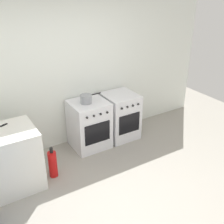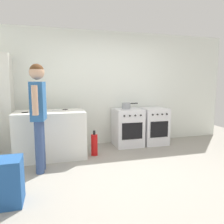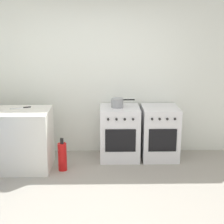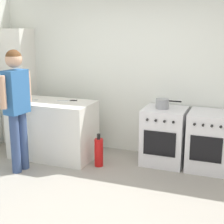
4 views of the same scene
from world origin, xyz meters
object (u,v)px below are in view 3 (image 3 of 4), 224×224
Objects in this scene: oven_right at (160,133)px; pot at (117,103)px; oven_left at (120,133)px; knife_chef at (21,108)px; fire_extinguisher at (62,156)px.

pot is at bearing -179.31° from oven_right.
oven_left is 1.00× the size of oven_right.
pot reaches higher than oven_left.
oven_left and oven_right have the same top height.
pot reaches higher than knife_chef.
oven_left is 2.83× the size of knife_chef.
oven_right is at bearing 0.69° from pot.
knife_chef is at bearing 158.49° from fire_extinguisher.
fire_extinguisher is (-1.52, -0.48, -0.21)m from oven_right.
pot reaches higher than oven_right.
knife_chef is (-1.49, -0.23, 0.48)m from oven_left.
knife_chef is at bearing -171.12° from oven_left.
oven_right is 2.26× the size of pot.
oven_left is at bearing 180.00° from oven_right.
pot is (-0.04, -0.01, 0.50)m from oven_left.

